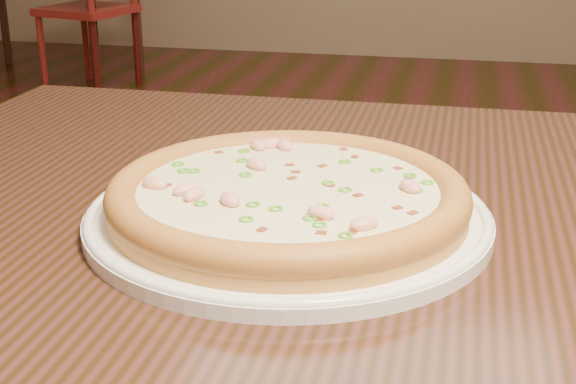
# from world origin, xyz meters

# --- Properties ---
(hero_table) EXTENTS (1.20, 0.80, 0.75)m
(hero_table) POSITION_xyz_m (0.34, -0.16, 0.65)
(hero_table) COLOR black
(hero_table) RESTS_ON ground
(plate) EXTENTS (0.35, 0.35, 0.02)m
(plate) POSITION_xyz_m (0.22, -0.21, 0.76)
(plate) COLOR white
(plate) RESTS_ON hero_table
(pizza) EXTENTS (0.31, 0.31, 0.03)m
(pizza) POSITION_xyz_m (0.22, -0.21, 0.78)
(pizza) COLOR #C58340
(pizza) RESTS_ON plate
(chair_b) EXTENTS (0.51, 0.51, 0.95)m
(chair_b) POSITION_xyz_m (-1.61, 3.21, 0.44)
(chair_b) COLOR #63180D
(chair_b) RESTS_ON ground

